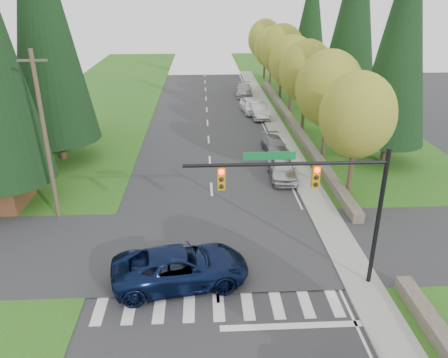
{
  "coord_description": "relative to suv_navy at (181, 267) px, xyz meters",
  "views": [
    {
      "loc": [
        -0.55,
        -12.22,
        12.89
      ],
      "look_at": [
        0.64,
        10.84,
        2.8
      ],
      "focal_mm": 35.0,
      "sensor_mm": 36.0,
      "label": 1
    }
  ],
  "objects": [
    {
      "name": "conifer_e_b",
      "position": [
        16.7,
        29.0,
        9.9
      ],
      "size": [
        6.12,
        6.12,
        19.8
      ],
      "color": "#38281C",
      "rests_on": "ground"
    },
    {
      "name": "parked_car_a",
      "position": [
        6.96,
        12.2,
        -0.09
      ],
      "size": [
        2.04,
        4.73,
        1.59
      ],
      "primitive_type": "imported",
      "rotation": [
        0.0,
        0.0,
        -0.04
      ],
      "color": "#AFB0B5",
      "rests_on": "ground"
    },
    {
      "name": "conifer_w_c",
      "position": [
        -10.3,
        17.0,
        10.4
      ],
      "size": [
        6.46,
        6.46,
        20.8
      ],
      "color": "#38281C",
      "rests_on": "ground"
    },
    {
      "name": "conifer_e_c",
      "position": [
        15.7,
        43.0,
        8.4
      ],
      "size": [
        5.1,
        5.1,
        16.8
      ],
      "color": "#38281C",
      "rests_on": "ground"
    },
    {
      "name": "sidewalk_east",
      "position": [
        8.6,
        17.0,
        -0.82
      ],
      "size": [
        1.8,
        80.0,
        0.13
      ],
      "primitive_type": "cube",
      "color": "gray",
      "rests_on": "ground"
    },
    {
      "name": "parked_car_c",
      "position": [
        7.3,
        28.82,
        -0.09
      ],
      "size": [
        2.0,
        4.95,
        1.6
      ],
      "primitive_type": "imported",
      "rotation": [
        0.0,
        0.0,
        0.06
      ],
      "color": "#ACACB1",
      "rests_on": "ground"
    },
    {
      "name": "decid_tree_6",
      "position": [
        10.9,
        51.0,
        4.97
      ],
      "size": [
        5.2,
        5.2,
        8.86
      ],
      "color": "#38281C",
      "rests_on": "ground"
    },
    {
      "name": "decid_tree_0",
      "position": [
        10.9,
        9.0,
        4.71
      ],
      "size": [
        4.8,
        4.8,
        8.37
      ],
      "color": "#38281C",
      "rests_on": "ground"
    },
    {
      "name": "decid_tree_3",
      "position": [
        10.9,
        30.0,
        4.78
      ],
      "size": [
        5.0,
        5.0,
        8.55
      ],
      "color": "#38281C",
      "rests_on": "ground"
    },
    {
      "name": "cross_street",
      "position": [
        1.7,
        3.0,
        -0.89
      ],
      "size": [
        120.0,
        8.0,
        0.1
      ],
      "primitive_type": "cube",
      "color": "#28282B",
      "rests_on": "ground"
    },
    {
      "name": "suv_navy",
      "position": [
        0.0,
        0.0,
        0.0
      ],
      "size": [
        6.79,
        3.94,
        1.78
      ],
      "primitive_type": "imported",
      "rotation": [
        0.0,
        0.0,
        1.73
      ],
      "color": "#0B1638",
      "rests_on": "ground"
    },
    {
      "name": "curb_east",
      "position": [
        7.75,
        17.0,
        -0.82
      ],
      "size": [
        0.2,
        80.0,
        0.13
      ],
      "primitive_type": "cube",
      "color": "gray",
      "rests_on": "ground"
    },
    {
      "name": "conifer_w_e",
      "position": [
        -12.3,
        23.0,
        9.4
      ],
      "size": [
        5.78,
        5.78,
        18.8
      ],
      "color": "#38281C",
      "rests_on": "ground"
    },
    {
      "name": "stone_wall_north",
      "position": [
        10.3,
        25.0,
        -0.54
      ],
      "size": [
        0.7,
        40.0,
        0.7
      ],
      "primitive_type": "cube",
      "color": "#4C4438",
      "rests_on": "ground"
    },
    {
      "name": "parked_car_d",
      "position": [
        6.68,
        31.0,
        -0.07
      ],
      "size": [
        2.46,
        4.97,
        1.63
      ],
      "primitive_type": "imported",
      "rotation": [
        0.0,
        0.0,
        0.12
      ],
      "color": "white",
      "rests_on": "ground"
    },
    {
      "name": "grass_west",
      "position": [
        -11.3,
        15.0,
        -0.86
      ],
      "size": [
        14.0,
        110.0,
        0.06
      ],
      "primitive_type": "cube",
      "color": "#345216",
      "rests_on": "ground"
    },
    {
      "name": "conifer_e_a",
      "position": [
        15.7,
        15.0,
        8.9
      ],
      "size": [
        5.44,
        5.44,
        17.8
      ],
      "color": "#38281C",
      "rests_on": "ground"
    },
    {
      "name": "utility_pole",
      "position": [
        -7.8,
        7.0,
        4.25
      ],
      "size": [
        1.6,
        0.24,
        10.0
      ],
      "color": "#473828",
      "rests_on": "ground"
    },
    {
      "name": "grass_east",
      "position": [
        14.7,
        15.0,
        -0.86
      ],
      "size": [
        14.0,
        110.0,
        0.06
      ],
      "primitive_type": "cube",
      "color": "#345216",
      "rests_on": "ground"
    },
    {
      "name": "parked_car_b",
      "position": [
        7.3,
        17.8,
        -0.26
      ],
      "size": [
        2.06,
        4.45,
        1.26
      ],
      "primitive_type": "imported",
      "rotation": [
        0.0,
        0.0,
        0.07
      ],
      "color": "slate",
      "rests_on": "ground"
    },
    {
      "name": "decid_tree_2",
      "position": [
        10.8,
        23.0,
        5.04
      ],
      "size": [
        5.0,
        5.0,
        8.82
      ],
      "color": "#38281C",
      "rests_on": "ground"
    },
    {
      "name": "decid_tree_4",
      "position": [
        11.0,
        37.0,
        5.17
      ],
      "size": [
        5.4,
        5.4,
        9.18
      ],
      "color": "#38281C",
      "rests_on": "ground"
    },
    {
      "name": "parked_car_e",
      "position": [
        6.69,
        39.35,
        -0.16
      ],
      "size": [
        2.4,
        5.17,
        1.46
      ],
      "primitive_type": "imported",
      "rotation": [
        0.0,
        0.0,
        -0.07
      ],
      "color": "#999A9E",
      "rests_on": "ground"
    },
    {
      "name": "decid_tree_1",
      "position": [
        11.0,
        16.0,
        4.91
      ],
      "size": [
        5.2,
        5.2,
        8.8
      ],
      "color": "#38281C",
      "rests_on": "ground"
    },
    {
      "name": "decid_tree_5",
      "position": [
        10.8,
        44.0,
        4.64
      ],
      "size": [
        4.8,
        4.8,
        8.3
      ],
      "color": "#38281C",
      "rests_on": "ground"
    },
    {
      "name": "traffic_signal",
      "position": [
        6.07,
        -0.5,
        4.1
      ],
      "size": [
        8.7,
        0.37,
        6.8
      ],
      "color": "black",
      "rests_on": "ground"
    }
  ]
}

